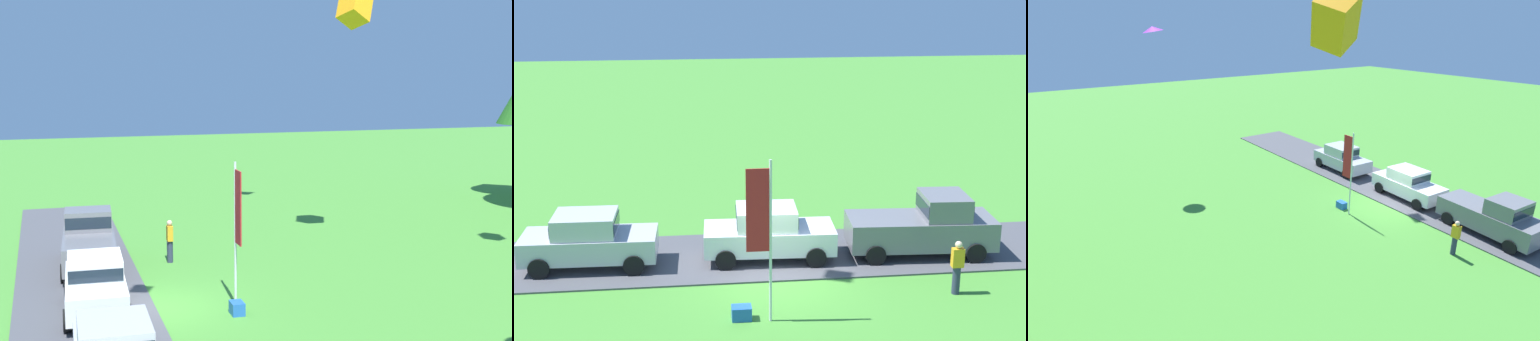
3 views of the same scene
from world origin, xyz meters
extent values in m
plane|color=#478E33|center=(0.00, 0.00, 0.00)|extent=(120.00, 120.00, 0.00)
cube|color=#4C4C51|center=(0.00, -2.11, 0.03)|extent=(36.00, 4.40, 0.06)
cube|color=slate|center=(-5.19, -1.62, 0.90)|extent=(5.10, 2.19, 1.00)
cube|color=slate|center=(-5.99, -1.57, 1.80)|extent=(1.60, 1.85, 0.80)
cube|color=#19232D|center=(-5.99, -1.57, 1.80)|extent=(1.63, 1.81, 0.44)
cylinder|color=black|center=(-6.94, -2.42, 0.40)|extent=(0.69, 0.28, 0.68)
cylinder|color=black|center=(-6.83, -0.62, 0.40)|extent=(0.69, 0.28, 0.68)
cylinder|color=black|center=(-3.54, -2.62, 0.40)|extent=(0.69, 0.28, 0.68)
cylinder|color=black|center=(-3.44, -0.82, 0.40)|extent=(0.69, 0.28, 0.68)
cube|color=white|center=(0.04, -1.77, 0.80)|extent=(4.47, 1.99, 0.80)
cube|color=white|center=(0.14, -1.78, 1.55)|extent=(2.07, 1.72, 0.70)
cube|color=#19232D|center=(0.14, -1.78, 1.55)|extent=(2.11, 1.69, 0.38)
cylinder|color=black|center=(-1.50, -2.56, 0.40)|extent=(0.69, 0.27, 0.68)
cylinder|color=black|center=(-1.42, -0.85, 0.40)|extent=(0.69, 0.27, 0.68)
cylinder|color=black|center=(1.49, -2.69, 0.40)|extent=(0.69, 0.27, 0.68)
cylinder|color=black|center=(1.57, -0.98, 0.40)|extent=(0.69, 0.27, 0.68)
cube|color=#B7B7BC|center=(6.01, -1.78, 0.80)|extent=(4.44, 1.91, 0.80)
cube|color=#B7B7BC|center=(6.11, -1.78, 1.55)|extent=(2.04, 1.69, 0.70)
cube|color=#19232D|center=(6.11, -1.78, 1.55)|extent=(2.08, 1.66, 0.38)
cylinder|color=black|center=(4.49, -2.60, 0.40)|extent=(0.69, 0.26, 0.68)
cylinder|color=black|center=(4.54, -0.89, 0.40)|extent=(0.69, 0.26, 0.68)
cylinder|color=black|center=(7.49, -2.67, 0.40)|extent=(0.69, 0.26, 0.68)
cylinder|color=black|center=(7.53, -0.96, 0.40)|extent=(0.69, 0.26, 0.68)
cylinder|color=#2D334C|center=(-5.34, 1.52, 0.44)|extent=(0.24, 0.24, 0.88)
cube|color=orange|center=(-5.34, 1.52, 1.18)|extent=(0.36, 0.22, 0.60)
sphere|color=beige|center=(-5.34, 1.52, 1.60)|extent=(0.22, 0.22, 0.22)
cylinder|color=silver|center=(0.50, 2.63, 2.36)|extent=(0.08, 0.08, 4.72)
cube|color=red|center=(0.85, 2.63, 3.30)|extent=(0.64, 0.04, 2.36)
cube|color=blue|center=(1.31, 2.45, 0.20)|extent=(0.56, 0.40, 0.40)
camera|label=1|loc=(22.01, -3.21, 7.60)|focal=50.00mm
camera|label=2|loc=(2.61, 20.76, 9.54)|focal=50.00mm
camera|label=3|loc=(-14.22, 17.13, 10.09)|focal=28.00mm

